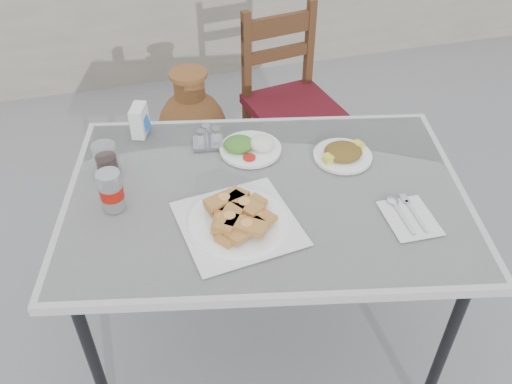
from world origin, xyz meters
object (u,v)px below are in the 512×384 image
object	(u,v)px
cola_glass	(106,161)
cafe_table	(266,203)
salad_chopped_plate	(343,153)
soda_can	(111,191)
salad_rice_plate	(250,146)
pide_plate	(238,216)
terracotta_urn	(193,131)
condiment_caddy	(208,139)
chair	(289,102)
napkin_holder	(139,120)

from	to	relation	value
cola_glass	cafe_table	bearing A→B (deg)	-25.46
cafe_table	salad_chopped_plate	xyz separation A→B (m)	(0.33, 0.11, 0.08)
soda_can	salad_rice_plate	bearing A→B (deg)	20.12
pide_plate	terracotta_urn	bearing A→B (deg)	87.45
salad_rice_plate	soda_can	xyz separation A→B (m)	(-0.51, -0.19, 0.05)
cafe_table	condiment_caddy	bearing A→B (deg)	113.36
chair	cafe_table	bearing A→B (deg)	-121.98
salad_chopped_plate	cola_glass	xyz separation A→B (m)	(-0.84, 0.14, 0.03)
pide_plate	cola_glass	xyz separation A→B (m)	(-0.38, 0.38, 0.02)
pide_plate	chair	world-z (taller)	chair
condiment_caddy	terracotta_urn	xyz separation A→B (m)	(0.06, 0.89, -0.55)
chair	terracotta_urn	world-z (taller)	chair
cola_glass	terracotta_urn	xyz separation A→B (m)	(0.44, 0.96, -0.57)
cafe_table	cola_glass	distance (m)	0.58
napkin_holder	chair	xyz separation A→B (m)	(0.82, 0.59, -0.38)
salad_rice_plate	cola_glass	size ratio (longest dim) A/B	1.97
pide_plate	napkin_holder	distance (m)	0.65
cafe_table	napkin_holder	distance (m)	0.61
condiment_caddy	terracotta_urn	distance (m)	1.04
napkin_holder	condiment_caddy	size ratio (longest dim) A/B	0.94
pide_plate	chair	size ratio (longest dim) A/B	0.40
chair	terracotta_urn	size ratio (longest dim) A/B	1.44
pide_plate	salad_chopped_plate	world-z (taller)	pide_plate
chair	salad_chopped_plate	bearing A→B (deg)	-106.20
salad_rice_plate	condiment_caddy	xyz separation A→B (m)	(-0.14, 0.08, 0.01)
salad_chopped_plate	condiment_caddy	xyz separation A→B (m)	(-0.46, 0.21, 0.01)
cola_glass	chair	xyz separation A→B (m)	(0.96, 0.81, -0.38)
pide_plate	condiment_caddy	xyz separation A→B (m)	(-0.00, 0.46, -0.01)
salad_rice_plate	napkin_holder	xyz separation A→B (m)	(-0.38, 0.23, 0.04)
soda_can	terracotta_urn	size ratio (longest dim) A/B	0.21
soda_can	condiment_caddy	world-z (taller)	soda_can
salad_chopped_plate	soda_can	bearing A→B (deg)	-176.19
napkin_holder	chair	distance (m)	1.08
cafe_table	pide_plate	xyz separation A→B (m)	(-0.13, -0.14, 0.09)
salad_rice_plate	terracotta_urn	size ratio (longest dim) A/B	0.34
soda_can	terracotta_urn	world-z (taller)	soda_can
pide_plate	chair	xyz separation A→B (m)	(0.58, 1.19, -0.36)
cola_glass	soda_can	bearing A→B (deg)	-88.01
salad_rice_plate	condiment_caddy	world-z (taller)	condiment_caddy
salad_rice_plate	napkin_holder	world-z (taller)	napkin_holder
soda_can	salad_chopped_plate	bearing A→B (deg)	3.81
condiment_caddy	cola_glass	bearing A→B (deg)	-169.11
napkin_holder	salad_rice_plate	bearing A→B (deg)	-10.50
napkin_holder	condiment_caddy	xyz separation A→B (m)	(0.24, -0.15, -0.03)
condiment_caddy	chair	world-z (taller)	chair
condiment_caddy	salad_rice_plate	bearing A→B (deg)	-28.53
cafe_table	condiment_caddy	size ratio (longest dim) A/B	12.18
pide_plate	napkin_holder	bearing A→B (deg)	111.84
napkin_holder	cafe_table	bearing A→B (deg)	-30.99
condiment_caddy	chair	xyz separation A→B (m)	(0.58, 0.74, -0.35)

